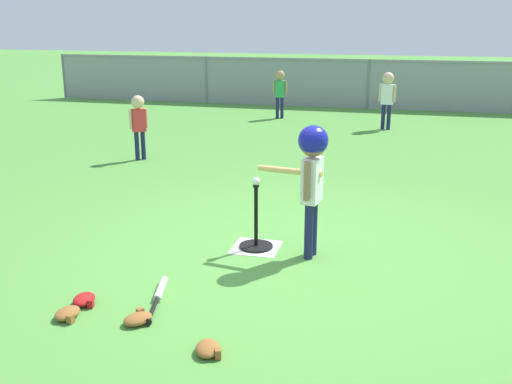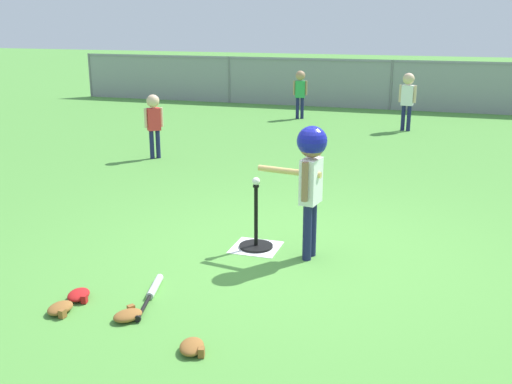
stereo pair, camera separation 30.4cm
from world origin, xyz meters
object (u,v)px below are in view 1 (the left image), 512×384
at_px(batter_child, 312,165).
at_px(fielder_near_left, 139,119).
at_px(glove_tossed_aside, 67,313).
at_px(fielder_deep_left, 387,93).
at_px(glove_by_plate, 84,299).
at_px(glove_near_bats, 208,349).
at_px(fielder_deep_center, 280,88).
at_px(baseball_on_tee, 256,181).
at_px(glove_outfield_drop, 138,318).
at_px(batting_tee, 256,238).
at_px(spare_bat_silver, 159,293).

bearing_deg(batter_child, fielder_near_left, 134.57).
bearing_deg(glove_tossed_aside, batter_child, 46.54).
bearing_deg(fielder_deep_left, glove_by_plate, -103.12).
bearing_deg(glove_near_bats, fielder_deep_center, 99.30).
bearing_deg(baseball_on_tee, glove_by_plate, -124.16).
bearing_deg(fielder_deep_center, glove_tossed_aside, -87.63).
height_order(fielder_deep_center, glove_by_plate, fielder_deep_center).
distance_m(fielder_deep_center, glove_outfield_drop, 9.11).
relative_size(batting_tee, fielder_near_left, 0.63).
xyz_separation_m(fielder_deep_center, glove_outfield_drop, (0.91, -9.04, -0.62)).
bearing_deg(glove_tossed_aside, baseball_on_tee, 59.58).
bearing_deg(batter_child, glove_by_plate, -137.89).
xyz_separation_m(fielder_deep_center, glove_tossed_aside, (0.38, -9.10, -0.62)).
xyz_separation_m(fielder_deep_left, glove_outfield_drop, (-1.36, -8.26, -0.67)).
bearing_deg(glove_near_bats, batter_child, 78.49).
height_order(fielder_deep_left, glove_tossed_aside, fielder_deep_left).
distance_m(spare_bat_silver, glove_near_bats, 0.94).
distance_m(baseball_on_tee, fielder_deep_left, 6.69).
height_order(fielder_near_left, glove_tossed_aside, fielder_near_left).
bearing_deg(fielder_deep_left, fielder_near_left, -134.80).
height_order(spare_bat_silver, glove_tossed_aside, glove_tossed_aside).
bearing_deg(baseball_on_tee, glove_tossed_aside, -120.42).
distance_m(batting_tee, glove_tossed_aside, 1.95).
bearing_deg(glove_tossed_aside, glove_near_bats, -10.14).
relative_size(baseball_on_tee, fielder_near_left, 0.08).
bearing_deg(batter_child, fielder_deep_left, 86.82).
bearing_deg(fielder_near_left, glove_by_plate, -70.33).
bearing_deg(batting_tee, glove_outfield_drop, -105.71).
height_order(batter_child, glove_tossed_aside, batter_child).
distance_m(glove_by_plate, glove_tossed_aside, 0.23).
distance_m(baseball_on_tee, batter_child, 0.57).
xyz_separation_m(batting_tee, glove_outfield_drop, (-0.46, -1.63, -0.06)).
xyz_separation_m(baseball_on_tee, glove_by_plate, (-0.98, -1.45, -0.62)).
relative_size(fielder_deep_left, glove_tossed_aside, 4.77).
distance_m(glove_near_bats, glove_tossed_aside, 1.17).
xyz_separation_m(spare_bat_silver, glove_near_bats, (0.64, -0.69, 0.01)).
height_order(fielder_deep_left, fielder_near_left, fielder_deep_left).
height_order(batting_tee, fielder_deep_center, fielder_deep_center).
bearing_deg(batting_tee, fielder_near_left, 130.11).
xyz_separation_m(batting_tee, glove_by_plate, (-0.98, -1.45, -0.06)).
xyz_separation_m(fielder_deep_left, glove_near_bats, (-0.74, -8.52, -0.67)).
xyz_separation_m(batting_tee, glove_near_bats, (0.16, -1.89, -0.06)).
bearing_deg(fielder_deep_center, batting_tee, -79.57).
xyz_separation_m(fielder_deep_left, glove_by_plate, (-1.88, -8.08, -0.67)).
distance_m(batting_tee, spare_bat_silver, 1.29).
relative_size(spare_bat_silver, glove_outfield_drop, 2.65).
distance_m(glove_near_bats, glove_outfield_drop, 0.67).
bearing_deg(batting_tee, fielder_deep_center, 100.43).
bearing_deg(glove_near_bats, glove_tossed_aside, 169.86).
relative_size(glove_near_bats, glove_outfield_drop, 0.94).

